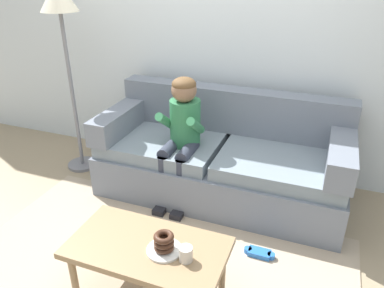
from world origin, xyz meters
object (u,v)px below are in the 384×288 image
object	(u,v)px
couch	(222,160)
donut	(164,247)
coffee_table	(148,251)
floor_lamp	(61,18)
person_child	(182,129)
toy_controller	(259,254)
mug	(186,254)

from	to	relation	value
couch	donut	bearing A→B (deg)	-87.96
couch	coffee_table	bearing A→B (deg)	-92.97
floor_lamp	coffee_table	bearing A→B (deg)	-41.58
coffee_table	donut	xyz separation A→B (m)	(0.12, -0.01, 0.08)
coffee_table	person_child	xyz separation A→B (m)	(-0.23, 1.12, 0.30)
coffee_table	floor_lamp	size ratio (longest dim) A/B	0.53
floor_lamp	couch	bearing A→B (deg)	1.98
person_child	toy_controller	size ratio (longest dim) A/B	4.87
mug	donut	bearing A→B (deg)	171.01
couch	floor_lamp	world-z (taller)	floor_lamp
toy_controller	floor_lamp	xyz separation A→B (m)	(-2.01, 0.67, 1.46)
mug	toy_controller	bearing A→B (deg)	62.80
person_child	coffee_table	bearing A→B (deg)	-78.27
donut	toy_controller	world-z (taller)	donut
couch	toy_controller	xyz separation A→B (m)	(0.51, -0.72, -0.31)
couch	coffee_table	world-z (taller)	couch
couch	mug	world-z (taller)	couch
coffee_table	mug	xyz separation A→B (m)	(0.26, -0.03, 0.09)
donut	toy_controller	xyz separation A→B (m)	(0.47, 0.60, -0.42)
mug	floor_lamp	world-z (taller)	floor_lamp
person_child	mug	xyz separation A→B (m)	(0.49, -1.15, -0.21)
person_child	toy_controller	bearing A→B (deg)	-32.49
donut	coffee_table	bearing A→B (deg)	175.90
donut	mug	distance (m)	0.15
donut	person_child	bearing A→B (deg)	107.17
donut	toy_controller	distance (m)	0.87
mug	toy_controller	size ratio (longest dim) A/B	0.40
coffee_table	toy_controller	size ratio (longest dim) A/B	4.22
couch	floor_lamp	bearing A→B (deg)	-178.02
mug	floor_lamp	xyz separation A→B (m)	(-1.69, 1.30, 1.03)
toy_controller	coffee_table	bearing A→B (deg)	-127.82
floor_lamp	donut	bearing A→B (deg)	-39.56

